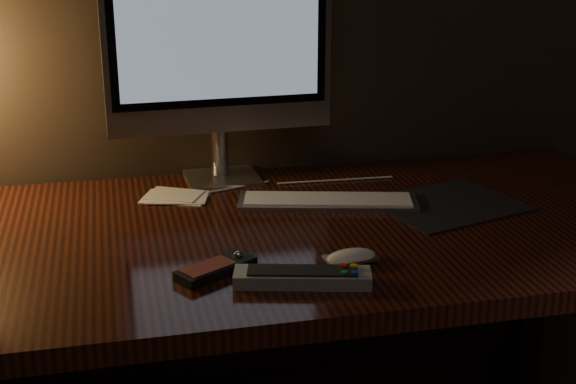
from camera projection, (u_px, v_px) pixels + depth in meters
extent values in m
cube|color=#38150C|center=(280.00, 237.00, 1.55)|extent=(1.60, 0.75, 0.04)
cube|color=black|center=(530.00, 298.00, 2.13)|extent=(0.06, 0.06, 0.71)
cube|color=black|center=(250.00, 289.00, 1.95)|extent=(1.48, 0.02, 0.51)
cube|color=silver|center=(222.00, 177.00, 1.82)|extent=(0.17, 0.15, 0.01)
cylinder|color=silver|center=(220.00, 150.00, 1.82)|extent=(0.04, 0.04, 0.11)
cube|color=silver|center=(219.00, 39.00, 1.71)|extent=(0.50, 0.05, 0.40)
cube|color=black|center=(219.00, 27.00, 1.69)|extent=(0.47, 0.02, 0.34)
cube|color=#8DA3C0|center=(220.00, 27.00, 1.68)|extent=(0.43, 0.02, 0.31)
cube|color=silver|center=(328.00, 201.00, 1.66)|extent=(0.38, 0.19, 0.01)
cube|color=black|center=(448.00, 204.00, 1.66)|extent=(0.34, 0.30, 0.00)
ellipsoid|color=white|center=(351.00, 259.00, 1.38)|extent=(0.10, 0.06, 0.02)
cube|color=black|center=(216.00, 269.00, 1.34)|extent=(0.15, 0.12, 0.02)
cube|color=maroon|center=(216.00, 264.00, 1.33)|extent=(0.10, 0.08, 0.00)
sphere|color=silver|center=(216.00, 263.00, 1.33)|extent=(0.02, 0.02, 0.02)
cube|color=gray|center=(302.00, 278.00, 1.30)|extent=(0.23, 0.11, 0.02)
cube|color=black|center=(302.00, 271.00, 1.30)|extent=(0.18, 0.08, 0.00)
cylinder|color=red|center=(302.00, 269.00, 1.29)|extent=(0.01, 0.01, 0.00)
cylinder|color=#0C8C19|center=(302.00, 269.00, 1.29)|extent=(0.01, 0.01, 0.00)
cylinder|color=gold|center=(302.00, 269.00, 1.29)|extent=(0.01, 0.01, 0.00)
cylinder|color=#1433BF|center=(302.00, 269.00, 1.29)|extent=(0.01, 0.01, 0.00)
cube|color=white|center=(175.00, 197.00, 1.70)|extent=(0.16, 0.13, 0.01)
cylinder|color=white|center=(275.00, 188.00, 1.75)|extent=(0.55, 0.06, 0.00)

